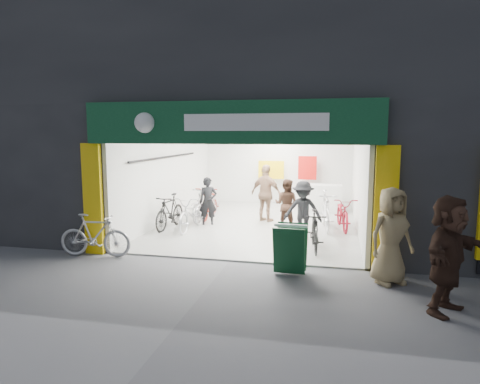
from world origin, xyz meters
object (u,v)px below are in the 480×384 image
(parked_bike, at_px, (95,235))
(pedestrian_near, at_px, (391,236))
(bike_left_front, at_px, (192,213))
(sandwich_board, at_px, (290,247))
(bike_right_front, at_px, (315,231))

(parked_bike, relative_size, pedestrian_near, 0.91)
(bike_left_front, distance_m, pedestrian_near, 6.15)
(parked_bike, distance_m, pedestrian_near, 6.42)
(parked_bike, relative_size, sandwich_board, 1.71)
(bike_right_front, relative_size, pedestrian_near, 0.88)
(pedestrian_near, bearing_deg, sandwich_board, 143.04)
(bike_right_front, bearing_deg, bike_left_front, 151.73)
(bike_right_front, distance_m, sandwich_board, 1.87)
(bike_right_front, height_order, parked_bike, parked_bike)
(bike_left_front, bearing_deg, parked_bike, -111.81)
(parked_bike, xyz_separation_m, pedestrian_near, (6.40, -0.36, 0.42))
(bike_left_front, relative_size, pedestrian_near, 1.06)
(bike_left_front, distance_m, parked_bike, 3.32)
(bike_right_front, bearing_deg, pedestrian_near, -59.50)
(sandwich_board, bearing_deg, bike_left_front, 137.27)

